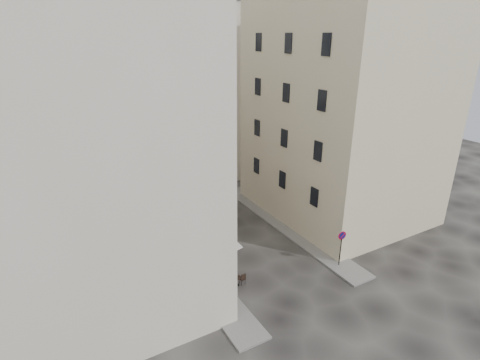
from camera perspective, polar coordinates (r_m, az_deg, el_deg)
ground at (r=27.76m, az=2.76°, el=-11.66°), size 90.00×90.00×0.00m
sidewalk_left at (r=29.13m, az=-9.19°, el=-10.08°), size 2.00×22.00×0.12m
sidewalk_right at (r=32.08m, az=6.75°, el=-6.79°), size 2.00×18.00×0.12m
building_left at (r=23.17m, az=-23.90°, el=7.56°), size 12.20×16.20×20.60m
building_right at (r=33.16m, az=15.51°, el=10.52°), size 12.20×14.20×18.60m
building_back at (r=40.69m, az=-13.00°, el=12.65°), size 18.20×10.20×18.60m
cafe_storefront at (r=25.84m, az=-6.63°, el=-9.63°), size 1.74×7.30×3.50m
stone_steps at (r=37.54m, az=-7.50°, el=-1.90°), size 9.00×3.15×0.80m
bollard_near at (r=25.41m, az=-2.38°, el=-13.72°), size 0.12×0.12×0.98m
bollard_mid at (r=28.07m, az=-5.72°, el=-10.08°), size 0.12×0.12×0.98m
bollard_far at (r=30.90m, az=-8.40°, el=-7.07°), size 0.12×0.12×0.98m
no_parking_sign at (r=26.63m, az=15.20°, el=-9.08°), size 0.63×0.14×2.77m
bistro_table_a at (r=24.79m, az=-0.55°, el=-15.03°), size 1.15×0.54×0.81m
bistro_table_b at (r=26.13m, az=-3.33°, el=-12.80°), size 1.28×0.60×0.90m
bistro_table_c at (r=27.13m, az=-4.26°, el=-11.45°), size 1.24×0.58×0.87m
bistro_table_d at (r=28.74m, az=-5.48°, el=-9.38°), size 1.32×0.62×0.93m
bistro_table_e at (r=29.02m, az=-7.12°, el=-9.11°), size 1.33×0.63×0.94m
pedestrian at (r=27.66m, az=-2.74°, el=-9.51°), size 0.80×0.79×1.87m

